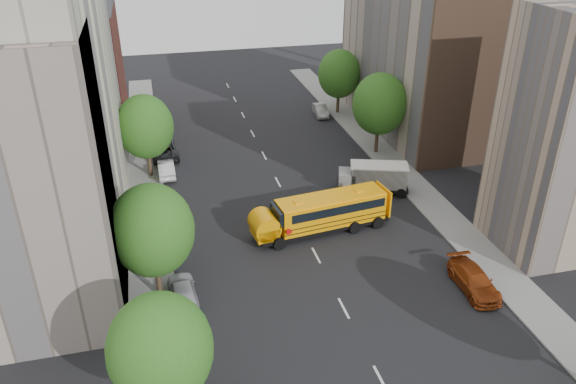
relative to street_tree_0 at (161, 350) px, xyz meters
name	(u,v)px	position (x,y,z in m)	size (l,w,h in m)	color
ground	(308,241)	(11.00, 14.00, -4.64)	(120.00, 120.00, 0.00)	black
sidewalk_left	(148,226)	(-0.50, 19.00, -4.58)	(3.00, 80.00, 0.12)	slate
sidewalk_right	(420,192)	(22.50, 19.00, -4.58)	(3.00, 80.00, 0.12)	slate
lane_markings	(278,182)	(11.00, 24.00, -4.64)	(0.15, 64.00, 0.01)	silver
building_left_cream	(34,106)	(-7.00, 20.00, 5.36)	(10.00, 26.00, 20.00)	beige
building_left_redbrick	(72,71)	(-7.00, 42.00, 1.86)	(10.00, 15.00, 13.00)	maroon
building_left_near	(12,195)	(-7.00, 9.50, 3.86)	(10.00, 7.00, 17.00)	tan
building_right_far	(423,45)	(29.00, 34.00, 4.36)	(10.00, 22.00, 18.00)	tan
building_right_sidewall	(479,73)	(29.00, 23.00, 4.36)	(10.10, 0.30, 18.00)	brown
street_tree_0	(161,350)	(0.00, 0.00, 0.00)	(4.80, 4.80, 7.41)	#38281C
street_tree_1	(152,230)	(0.00, 10.00, 0.31)	(5.12, 5.12, 7.90)	#38281C
street_tree_2	(145,127)	(0.00, 28.00, 0.19)	(4.99, 4.99, 7.71)	#38281C
street_tree_4	(380,104)	(22.00, 28.00, 0.43)	(5.25, 5.25, 8.10)	#38281C
street_tree_5	(339,74)	(22.00, 40.00, 0.06)	(4.86, 4.86, 7.51)	#38281C
school_bus	(321,212)	(12.26, 15.13, -3.00)	(10.62, 3.68, 2.94)	black
safari_truck	(373,177)	(18.54, 20.22, -3.27)	(6.38, 3.90, 2.58)	black
parked_car_0	(183,291)	(1.40, 9.21, -3.92)	(1.70, 4.22, 1.44)	#A9A8AF
parked_car_1	(166,168)	(1.40, 27.91, -3.96)	(1.44, 4.14, 1.36)	silver
parked_car_2	(164,149)	(1.40, 32.23, -3.90)	(2.47, 5.35, 1.49)	black
parked_car_3	(474,280)	(19.80, 5.81, -3.94)	(1.95, 4.80, 1.39)	#893611
parked_car_5	(321,110)	(19.80, 39.73, -4.00)	(1.35, 3.88, 1.28)	gray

